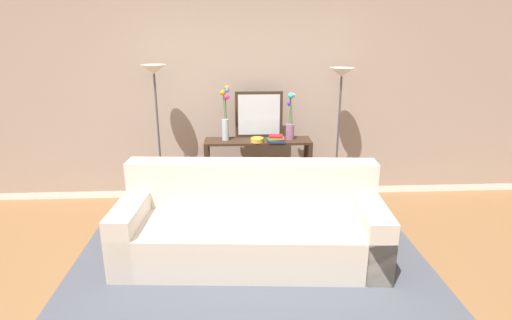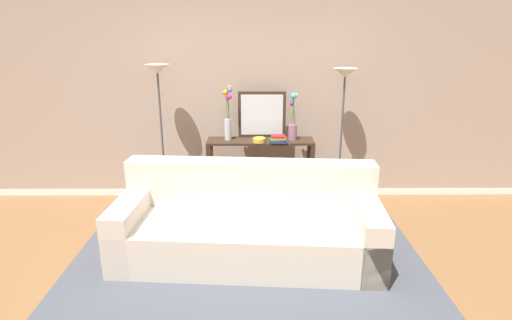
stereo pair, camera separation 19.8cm
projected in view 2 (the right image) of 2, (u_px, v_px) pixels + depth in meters
ground_plane at (236, 304)px, 3.37m from camera, size 16.00×16.00×0.02m
back_wall at (242, 82)px, 5.19m from camera, size 12.00×0.15×3.00m
area_rug at (248, 263)px, 3.94m from camera, size 3.37×1.95×0.01m
couch at (248, 226)px, 4.01m from camera, size 2.55×1.14×0.88m
console_table at (260, 162)px, 5.07m from camera, size 1.28×0.33×0.86m
floor_lamp_left at (159, 97)px, 4.79m from camera, size 0.28×0.28×1.75m
floor_lamp_right at (344, 100)px, 4.81m from camera, size 0.28×0.28×1.71m
wall_mirror at (262, 115)px, 5.03m from camera, size 0.58×0.02×0.56m
vase_tall_flowers at (228, 117)px, 4.91m from camera, size 0.11×0.09×0.65m
vase_short_flowers at (293, 124)px, 4.94m from camera, size 0.10×0.13×0.57m
fruit_bowl at (259, 140)px, 4.88m from camera, size 0.15×0.15×0.05m
book_stack at (278, 139)px, 4.88m from camera, size 0.21×0.16×0.08m
book_row_under_console at (230, 201)px, 5.23m from camera, size 0.29×0.17×0.13m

